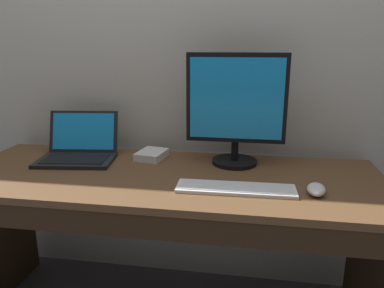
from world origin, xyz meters
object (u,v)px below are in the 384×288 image
(external_monitor, at_px, (236,107))
(wired_keyboard, at_px, (236,188))
(laptop_black, at_px, (78,151))
(computer_mouse, at_px, (316,189))
(external_drive_box, at_px, (152,155))

(external_monitor, bearing_deg, wired_keyboard, -86.29)
(laptop_black, distance_m, computer_mouse, 1.11)
(laptop_black, distance_m, wired_keyboard, 0.82)
(laptop_black, xyz_separation_m, external_monitor, (0.75, 0.04, 0.23))
(computer_mouse, bearing_deg, external_drive_box, 163.91)
(wired_keyboard, relative_size, external_drive_box, 2.92)
(external_monitor, height_order, external_drive_box, external_monitor)
(computer_mouse, relative_size, external_drive_box, 0.69)
(laptop_black, bearing_deg, external_drive_box, 12.06)
(laptop_black, distance_m, external_drive_box, 0.36)
(external_drive_box, bearing_deg, external_monitor, -4.22)
(laptop_black, relative_size, wired_keyboard, 0.83)
(computer_mouse, height_order, external_drive_box, computer_mouse)
(external_monitor, xyz_separation_m, computer_mouse, (0.32, -0.30, -0.25))
(laptop_black, bearing_deg, wired_keyboard, -18.95)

